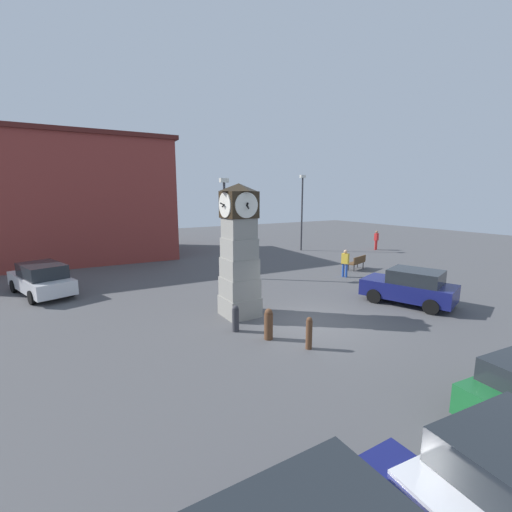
# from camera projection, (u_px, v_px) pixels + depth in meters

# --- Properties ---
(ground_plane) EXTENTS (78.07, 78.07, 0.00)m
(ground_plane) POSITION_uv_depth(u_px,v_px,m) (312.00, 323.00, 13.09)
(ground_plane) COLOR #4C4C4F
(clock_tower) EXTENTS (1.60, 1.54, 5.27)m
(clock_tower) POSITION_uv_depth(u_px,v_px,m) (239.00, 255.00, 13.49)
(clock_tower) COLOR gray
(clock_tower) RESTS_ON ground_plane
(bollard_near_tower) EXTENTS (0.25, 0.25, 0.96)m
(bollard_near_tower) POSITION_uv_depth(u_px,v_px,m) (236.00, 318.00, 12.22)
(bollard_near_tower) COLOR #333338
(bollard_near_tower) RESTS_ON ground_plane
(bollard_mid_row) EXTENTS (0.30, 0.30, 1.08)m
(bollard_mid_row) POSITION_uv_depth(u_px,v_px,m) (269.00, 324.00, 11.54)
(bollard_mid_row) COLOR brown
(bollard_mid_row) RESTS_ON ground_plane
(bollard_far_row) EXTENTS (0.21, 0.21, 1.06)m
(bollard_far_row) POSITION_uv_depth(u_px,v_px,m) (309.00, 333.00, 10.81)
(bollard_far_row) COLOR brown
(bollard_far_row) RESTS_ON ground_plane
(car_silver_hatch) EXTENTS (2.94, 4.19, 1.58)m
(car_silver_hatch) POSITION_uv_depth(u_px,v_px,m) (410.00, 287.00, 15.24)
(car_silver_hatch) COLOR navy
(car_silver_hatch) RESTS_ON ground_plane
(car_end_of_row) EXTENTS (3.00, 4.89, 1.58)m
(car_end_of_row) POSITION_uv_depth(u_px,v_px,m) (41.00, 279.00, 16.63)
(car_end_of_row) COLOR silver
(car_end_of_row) RESTS_ON ground_plane
(bench) EXTENTS (1.68, 0.95, 0.90)m
(bench) POSITION_uv_depth(u_px,v_px,m) (357.00, 262.00, 22.32)
(bench) COLOR brown
(bench) RESTS_ON ground_plane
(pedestrian_near_bench) EXTENTS (0.45, 0.33, 1.70)m
(pedestrian_near_bench) POSITION_uv_depth(u_px,v_px,m) (376.00, 239.00, 30.29)
(pedestrian_near_bench) COLOR red
(pedestrian_near_bench) RESTS_ON ground_plane
(pedestrian_by_cars) EXTENTS (0.37, 0.46, 1.65)m
(pedestrian_by_cars) POSITION_uv_depth(u_px,v_px,m) (345.00, 262.00, 20.21)
(pedestrian_by_cars) COLOR #264CA5
(pedestrian_by_cars) RESTS_ON ground_plane
(street_lamp_near_road) EXTENTS (0.50, 0.24, 5.75)m
(street_lamp_near_road) POSITION_uv_depth(u_px,v_px,m) (225.00, 221.00, 19.60)
(street_lamp_near_road) COLOR #333338
(street_lamp_near_road) RESTS_ON ground_plane
(street_lamp_far_side) EXTENTS (0.50, 0.24, 6.49)m
(street_lamp_far_side) POSITION_uv_depth(u_px,v_px,m) (302.00, 208.00, 29.50)
(street_lamp_far_side) COLOR #333338
(street_lamp_far_side) RESTS_ON ground_plane
(warehouse_blue_far) EXTENTS (18.34, 10.68, 9.00)m
(warehouse_blue_far) POSITION_uv_depth(u_px,v_px,m) (43.00, 199.00, 25.17)
(warehouse_blue_far) COLOR maroon
(warehouse_blue_far) RESTS_ON ground_plane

